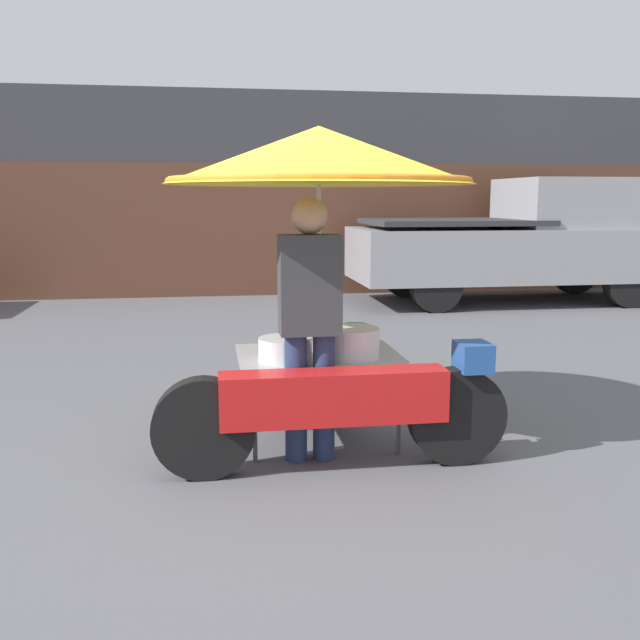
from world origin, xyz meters
TOP-DOWN VIEW (x-y plane):
  - ground_plane at (0.00, 0.00)m, footprint 36.00×36.00m
  - shopfront_building at (0.00, 9.10)m, footprint 28.00×2.06m
  - vendor_motorcycle_cart at (0.30, 0.44)m, footprint 2.20×2.05m
  - vendor_person at (0.18, 0.11)m, footprint 0.38×0.22m
  - pickup_truck at (4.55, 6.63)m, footprint 5.15×1.95m

SIDE VIEW (x-z plane):
  - ground_plane at x=0.00m, z-range 0.00..0.00m
  - vendor_person at x=0.18m, z-range 0.11..1.78m
  - pickup_truck at x=4.55m, z-range -0.03..1.95m
  - vendor_motorcycle_cart at x=0.30m, z-range 0.62..2.75m
  - shopfront_building at x=0.00m, z-range -0.01..3.46m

